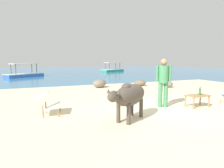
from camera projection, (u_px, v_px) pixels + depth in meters
name	position (u px, v px, depth m)	size (l,w,h in m)	color
sand_beach	(160.00, 110.00, 6.35)	(18.00, 14.00, 0.04)	beige
water_surface	(60.00, 72.00, 26.50)	(60.00, 36.00, 0.03)	teal
cow	(130.00, 95.00, 5.15)	(1.65, 1.34, 1.00)	#4C4238
low_bench_table	(197.00, 97.00, 6.67)	(0.77, 0.45, 0.41)	#A37A4C
bottle	(200.00, 92.00, 6.63)	(0.07, 0.07, 0.30)	#2D6B38
deck_chair_near	(46.00, 102.00, 5.65)	(0.86, 0.69, 0.68)	#A37A4C
person_standing	(163.00, 79.00, 6.58)	(0.46, 0.32, 1.62)	#428956
shore_rock_large	(100.00, 83.00, 11.44)	(0.87, 0.67, 0.47)	gray
shore_rock_medium	(140.00, 83.00, 12.24)	(0.71, 0.69, 0.37)	#756651
shore_rock_small	(128.00, 86.00, 11.19)	(0.55, 0.55, 0.29)	#6B5B4C
shore_rock_flat	(168.00, 84.00, 11.49)	(0.58, 0.52, 0.38)	gray
boat_green	(113.00, 70.00, 27.53)	(3.82, 2.60, 1.29)	#338E66
boat_blue	(25.00, 74.00, 18.92)	(3.70, 3.00, 1.29)	#3866B7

